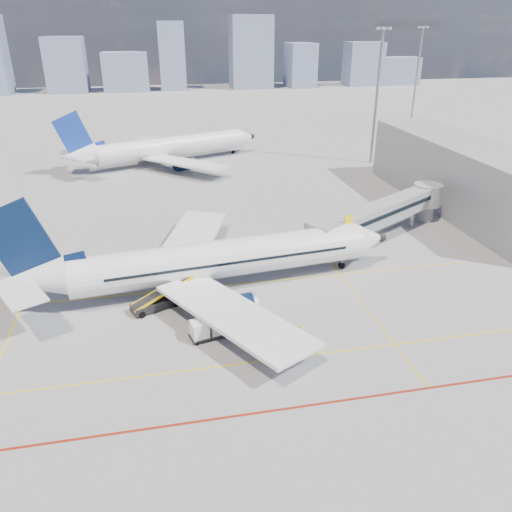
{
  "coord_description": "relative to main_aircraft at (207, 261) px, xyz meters",
  "views": [
    {
      "loc": [
        -5.54,
        -39.68,
        25.88
      ],
      "look_at": [
        3.9,
        6.36,
        4.0
      ],
      "focal_mm": 35.0,
      "sensor_mm": 36.0,
      "label": 1
    }
  ],
  "objects": [
    {
      "name": "ground",
      "position": [
        1.13,
        -7.72,
        -3.22
      ],
      "size": [
        420.0,
        420.0,
        0.0
      ],
      "primitive_type": "plane",
      "color": "gray",
      "rests_on": "ground"
    },
    {
      "name": "apron_markings",
      "position": [
        0.55,
        -11.63,
        -3.21
      ],
      "size": [
        90.0,
        35.12,
        0.01
      ],
      "color": "#DEB90B",
      "rests_on": "ground"
    },
    {
      "name": "jet_bridge",
      "position": [
        24.64,
        9.19,
        0.52
      ],
      "size": [
        23.55,
        15.78,
        6.3
      ],
      "color": "#93969B",
      "rests_on": "ground"
    },
    {
      "name": "terminal_block",
      "position": [
        41.08,
        18.28,
        1.78
      ],
      "size": [
        10.0,
        42.0,
        10.0
      ],
      "color": "#93969B",
      "rests_on": "ground"
    },
    {
      "name": "floodlight_mast_ne",
      "position": [
        39.13,
        47.28,
        10.37
      ],
      "size": [
        3.2,
        0.61,
        25.45
      ],
      "color": "gray",
      "rests_on": "ground"
    },
    {
      "name": "floodlight_mast_far",
      "position": [
        66.13,
        82.28,
        10.37
      ],
      "size": [
        3.2,
        0.61,
        25.45
      ],
      "color": "gray",
      "rests_on": "ground"
    },
    {
      "name": "distant_skyline",
      "position": [
        -17.69,
        182.28,
        9.15
      ],
      "size": [
        246.94,
        15.9,
        29.87
      ],
      "color": "slate",
      "rests_on": "ground"
    },
    {
      "name": "main_aircraft",
      "position": [
        0.0,
        0.0,
        0.0
      ],
      "size": [
        42.04,
        36.57,
        12.3
      ],
      "rotation": [
        0.0,
        0.0,
        0.11
      ],
      "color": "silver",
      "rests_on": "ground"
    },
    {
      "name": "second_aircraft",
      "position": [
        -2.38,
        54.68,
        0.0
      ],
      "size": [
        40.51,
        34.38,
        12.29
      ],
      "rotation": [
        0.0,
        0.0,
        0.36
      ],
      "color": "silver",
      "rests_on": "ground"
    },
    {
      "name": "baggage_tug",
      "position": [
        5.55,
        -11.12,
        -2.46
      ],
      "size": [
        2.3,
        1.4,
        1.58
      ],
      "rotation": [
        0.0,
        0.0,
        0.01
      ],
      "color": "silver",
      "rests_on": "ground"
    },
    {
      "name": "cargo_dolly",
      "position": [
        -0.99,
        -9.32,
        -2.19
      ],
      "size": [
        3.69,
        2.28,
        1.88
      ],
      "rotation": [
        0.0,
        0.0,
        0.24
      ],
      "color": "black",
      "rests_on": "ground"
    },
    {
      "name": "belt_loader",
      "position": [
        -5.44,
        -3.1,
        -2.49
      ],
      "size": [
        6.85,
        4.18,
        2.82
      ],
      "rotation": [
        0.0,
        0.0,
        0.42
      ],
      "color": "black",
      "rests_on": "ground"
    },
    {
      "name": "ramp_worker",
      "position": [
        7.0,
        -11.34,
        -2.45
      ],
      "size": [
        0.65,
        0.66,
        1.53
      ],
      "primitive_type": "imported",
      "rotation": [
        0.0,
        0.0,
        0.81
      ],
      "color": "yellow",
      "rests_on": "ground"
    }
  ]
}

